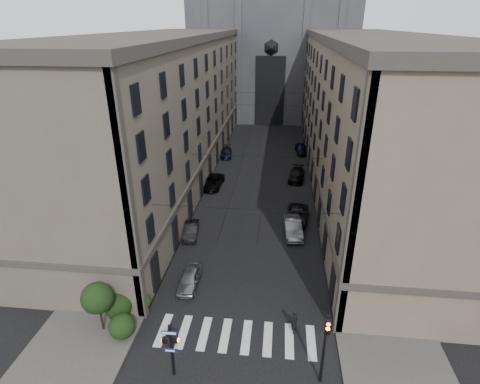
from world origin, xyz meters
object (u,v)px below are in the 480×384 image
(car_left_midnear, at_px, (191,230))
(car_right_near, at_px, (293,227))
(car_right_midfar, at_px, (297,175))
(pedestrian_signal_left, at_px, (171,346))
(car_left_near, at_px, (190,279))
(gothic_tower, at_px, (273,33))
(traffic_light_right, at_px, (325,342))
(pedestrian, at_px, (295,321))
(car_left_far, at_px, (226,152))
(car_left_midfar, at_px, (212,182))
(car_right_far, at_px, (302,149))
(car_right_midnear, at_px, (297,215))

(car_left_midnear, relative_size, car_right_near, 0.81)
(car_right_near, xyz_separation_m, car_right_midfar, (0.83, 14.87, -0.09))
(pedestrian_signal_left, relative_size, car_left_near, 1.00)
(gothic_tower, relative_size, traffic_light_right, 11.15)
(gothic_tower, xyz_separation_m, pedestrian, (4.07, -69.12, -16.79))
(car_left_far, bearing_deg, pedestrian, -80.71)
(pedestrian_signal_left, bearing_deg, car_left_midnear, 99.23)
(car_left_midfar, bearing_deg, car_right_far, 55.21)
(pedestrian_signal_left, bearing_deg, traffic_light_right, 2.64)
(car_left_far, bearing_deg, car_right_midfar, -44.08)
(traffic_light_right, bearing_deg, car_right_midnear, 92.55)
(car_right_far, bearing_deg, car_left_midfar, -134.75)
(pedestrian_signal_left, distance_m, car_left_far, 41.74)
(car_right_midfar, bearing_deg, pedestrian_signal_left, -97.03)
(gothic_tower, relative_size, pedestrian, 28.75)
(car_left_far, bearing_deg, car_left_midfar, -96.11)
(pedestrian_signal_left, relative_size, traffic_light_right, 0.77)
(gothic_tower, height_order, car_left_near, gothic_tower)
(car_right_near, bearing_deg, car_left_near, -138.00)
(traffic_light_right, relative_size, car_left_near, 1.31)
(car_left_midnear, xyz_separation_m, pedestrian, (10.25, -12.10, 0.37))
(car_left_near, bearing_deg, car_right_midnear, 53.69)
(car_left_near, bearing_deg, traffic_light_right, -38.56)
(car_right_near, distance_m, car_right_midfar, 14.90)
(traffic_light_right, height_order, car_left_far, traffic_light_right)
(traffic_light_right, relative_size, car_right_midfar, 1.07)
(car_left_midnear, relative_size, car_left_midfar, 0.75)
(car_left_near, height_order, pedestrian, pedestrian)
(car_left_far, bearing_deg, pedestrian_signal_left, -92.42)
(car_left_midnear, bearing_deg, car_left_far, 82.70)
(car_left_near, height_order, car_left_midfar, car_left_midfar)
(car_right_midnear, distance_m, car_right_far, 23.75)
(pedestrian_signal_left, height_order, car_right_near, pedestrian_signal_left)
(gothic_tower, relative_size, car_right_midnear, 11.31)
(traffic_light_right, bearing_deg, gothic_tower, 94.38)
(car_right_far, bearing_deg, car_left_far, -172.68)
(car_left_midnear, distance_m, car_right_far, 30.76)
(car_right_midnear, bearing_deg, car_right_near, -92.47)
(traffic_light_right, xyz_separation_m, car_right_midnear, (-0.91, 20.48, -2.58))
(pedestrian_signal_left, distance_m, car_right_midfar, 33.99)
(car_left_near, relative_size, car_left_far, 0.87)
(car_left_near, bearing_deg, car_left_midnear, 102.64)
(car_right_near, xyz_separation_m, car_right_midnear, (0.49, 2.91, -0.09))
(gothic_tower, bearing_deg, car_right_near, -85.67)
(gothic_tower, bearing_deg, car_left_midnear, -96.19)
(car_right_midnear, xyz_separation_m, car_right_midfar, (0.34, 11.97, -0.00))
(car_left_far, relative_size, car_right_midfar, 0.94)
(pedestrian_signal_left, distance_m, car_right_midnear, 22.51)
(car_right_midfar, bearing_deg, car_right_far, 91.96)
(car_left_midnear, distance_m, car_right_midfar, 19.89)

